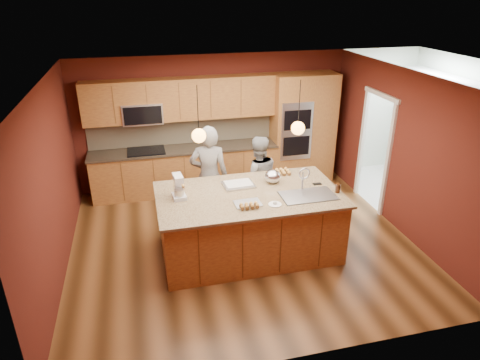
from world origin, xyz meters
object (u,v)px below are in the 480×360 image
object	(u,v)px
person_left	(209,177)
mixing_bowl	(273,176)
island	(250,222)
person_right	(257,178)
stand_mixer	(179,188)

from	to	relation	value
person_left	mixing_bowl	world-z (taller)	person_left
mixing_bowl	person_left	bearing A→B (deg)	141.19
island	person_right	world-z (taller)	person_right
person_left	mixing_bowl	xyz separation A→B (m)	(0.90, -0.73, 0.22)
person_left	stand_mixer	world-z (taller)	person_left
person_left	stand_mixer	bearing A→B (deg)	68.80
island	stand_mixer	size ratio (longest dim) A/B	7.68
person_left	mixing_bowl	size ratio (longest dim) A/B	6.98
person_right	mixing_bowl	world-z (taller)	person_right
person_right	mixing_bowl	distance (m)	0.81
island	person_left	world-z (taller)	person_left
stand_mixer	person_left	bearing A→B (deg)	51.38
person_right	mixing_bowl	size ratio (longest dim) A/B	6.02
person_right	stand_mixer	xyz separation A→B (m)	(-1.47, -0.92, 0.40)
person_right	stand_mixer	size ratio (longest dim) A/B	4.31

